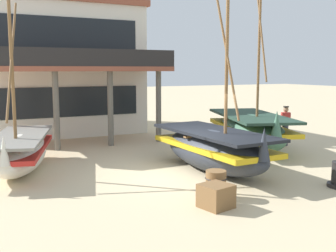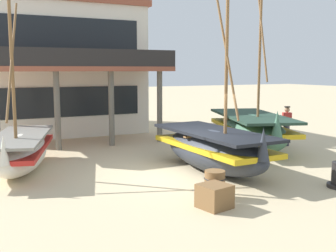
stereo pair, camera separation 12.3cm
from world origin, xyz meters
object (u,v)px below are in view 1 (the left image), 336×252
fishing_boat_far_right (214,149)px  harbor_building_main (54,68)px  fishing_boat_near_left (20,151)px  wooden_barrel (216,184)px  fisherman_by_hull (285,126)px  cargo_crate (216,196)px  fishing_boat_centre_large (251,130)px

fishing_boat_far_right → harbor_building_main: bearing=103.0°
fishing_boat_near_left → wooden_barrel: 6.51m
wooden_barrel → harbor_building_main: 14.01m
fishing_boat_near_left → harbor_building_main: bearing=71.2°
fisherman_by_hull → cargo_crate: fisherman_by_hull is taller
fishing_boat_centre_large → fishing_boat_far_right: size_ratio=1.33×
fishing_boat_centre_large → fisherman_by_hull: bearing=-5.2°
fishing_boat_far_right → harbor_building_main: (-2.60, 11.31, 2.58)m
fishing_boat_centre_large → fisherman_by_hull: 1.71m
fishing_boat_far_right → cargo_crate: (-1.90, -2.98, -0.44)m
fishing_boat_near_left → cargo_crate: size_ratio=7.96×
wooden_barrel → cargo_crate: (-0.42, -0.63, -0.07)m
fishing_boat_centre_large → wooden_barrel: (-4.90, -4.81, -0.43)m
fisherman_by_hull → wooden_barrel: size_ratio=2.41×
wooden_barrel → harbor_building_main: size_ratio=0.07×
fisherman_by_hull → harbor_building_main: 12.12m
fishing_boat_near_left → wooden_barrel: bearing=-51.6°
fishing_boat_centre_large → fishing_boat_far_right: 4.22m
fisherman_by_hull → cargo_crate: (-7.03, -5.28, -0.55)m
fishing_boat_near_left → fishing_boat_far_right: (5.52, -2.75, 0.07)m
fishing_boat_centre_large → fishing_boat_near_left: bearing=178.1°
fishing_boat_far_right → wooden_barrel: fishing_boat_far_right is taller
fishing_boat_centre_large → cargo_crate: (-5.32, -5.44, -0.50)m
fishing_boat_centre_large → cargo_crate: size_ratio=11.20×
fishing_boat_far_right → cargo_crate: size_ratio=8.40×
cargo_crate → wooden_barrel: bearing=56.6°
fishing_boat_near_left → cargo_crate: fishing_boat_near_left is taller
fishing_boat_centre_large → wooden_barrel: bearing=-135.6°
fishing_boat_near_left → fisherman_by_hull: fishing_boat_near_left is taller
wooden_barrel → fisherman_by_hull: bearing=35.1°
fishing_boat_far_right → harbor_building_main: size_ratio=0.59×
cargo_crate → harbor_building_main: harbor_building_main is taller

